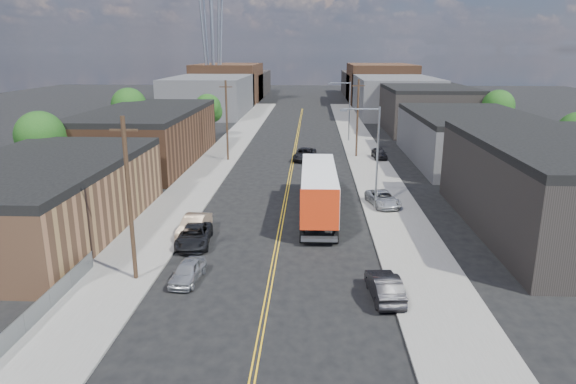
# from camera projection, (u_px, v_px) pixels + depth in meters

# --- Properties ---
(ground) EXTENTS (260.00, 260.00, 0.00)m
(ground) POSITION_uv_depth(u_px,v_px,m) (296.00, 141.00, 79.04)
(ground) COLOR black
(ground) RESTS_ON ground
(centerline) EXTENTS (0.32, 120.00, 0.01)m
(centerline) POSITION_uv_depth(u_px,v_px,m) (293.00, 161.00, 64.60)
(centerline) COLOR gold
(centerline) RESTS_ON ground
(sidewalk_left) EXTENTS (5.00, 140.00, 0.15)m
(sidewalk_left) POSITION_uv_depth(u_px,v_px,m) (218.00, 160.00, 65.02)
(sidewalk_left) COLOR slate
(sidewalk_left) RESTS_ON ground
(sidewalk_right) EXTENTS (5.00, 140.00, 0.15)m
(sidewalk_right) POSITION_uv_depth(u_px,v_px,m) (368.00, 162.00, 64.15)
(sidewalk_right) COLOR slate
(sidewalk_right) RESTS_ON ground
(warehouse_tan) EXTENTS (12.00, 22.00, 5.60)m
(warehouse_tan) POSITION_uv_depth(u_px,v_px,m) (41.00, 198.00, 38.69)
(warehouse_tan) COLOR brown
(warehouse_tan) RESTS_ON ground
(warehouse_brown) EXTENTS (12.00, 26.00, 6.60)m
(warehouse_brown) POSITION_uv_depth(u_px,v_px,m) (148.00, 136.00, 63.58)
(warehouse_brown) COLOR #4A2E1D
(warehouse_brown) RESTS_ON ground
(industrial_right_a) EXTENTS (14.00, 22.00, 7.10)m
(industrial_right_a) POSITION_uv_depth(u_px,v_px,m) (571.00, 188.00, 38.58)
(industrial_right_a) COLOR black
(industrial_right_a) RESTS_ON ground
(industrial_right_b) EXTENTS (14.00, 24.00, 6.10)m
(industrial_right_b) POSITION_uv_depth(u_px,v_px,m) (470.00, 137.00, 63.74)
(industrial_right_b) COLOR #3B3C3E
(industrial_right_b) RESTS_ON ground
(industrial_right_c) EXTENTS (14.00, 22.00, 7.60)m
(industrial_right_c) POSITION_uv_depth(u_px,v_px,m) (426.00, 108.00, 88.57)
(industrial_right_c) COLOR black
(industrial_right_c) RESTS_ON ground
(skyline_left_a) EXTENTS (16.00, 30.00, 8.00)m
(skyline_left_a) POSITION_uv_depth(u_px,v_px,m) (211.00, 95.00, 112.58)
(skyline_left_a) COLOR #3B3C3E
(skyline_left_a) RESTS_ON ground
(skyline_right_a) EXTENTS (16.00, 30.00, 8.00)m
(skyline_right_a) POSITION_uv_depth(u_px,v_px,m) (394.00, 96.00, 110.74)
(skyline_right_a) COLOR #3B3C3E
(skyline_right_a) RESTS_ON ground
(skyline_left_b) EXTENTS (16.00, 26.00, 10.00)m
(skyline_left_b) POSITION_uv_depth(u_px,v_px,m) (229.00, 83.00, 136.37)
(skyline_left_b) COLOR #4A2E1D
(skyline_left_b) RESTS_ON ground
(skyline_right_b) EXTENTS (16.00, 26.00, 10.00)m
(skyline_right_b) POSITION_uv_depth(u_px,v_px,m) (380.00, 84.00, 134.54)
(skyline_right_b) COLOR #4A2E1D
(skyline_right_b) RESTS_ON ground
(skyline_left_c) EXTENTS (16.00, 40.00, 7.00)m
(skyline_left_c) POSITION_uv_depth(u_px,v_px,m) (239.00, 84.00, 156.02)
(skyline_left_c) COLOR black
(skyline_left_c) RESTS_ON ground
(skyline_right_c) EXTENTS (16.00, 40.00, 7.00)m
(skyline_right_c) POSITION_uv_depth(u_px,v_px,m) (371.00, 85.00, 154.19)
(skyline_right_c) COLOR black
(skyline_right_c) RESTS_ON ground
(streetlight_near) EXTENTS (3.39, 0.25, 9.00)m
(streetlight_near) POSITION_uv_depth(u_px,v_px,m) (373.00, 150.00, 43.58)
(streetlight_near) COLOR gray
(streetlight_near) RESTS_ON ground
(streetlight_far) EXTENTS (3.39, 0.25, 9.00)m
(streetlight_far) POSITION_uv_depth(u_px,v_px,m) (347.00, 106.00, 77.27)
(streetlight_far) COLOR gray
(streetlight_far) RESTS_ON ground
(utility_pole_left_near) EXTENTS (1.60, 0.26, 10.00)m
(utility_pole_left_near) POSITION_uv_depth(u_px,v_px,m) (129.00, 199.00, 29.92)
(utility_pole_left_near) COLOR black
(utility_pole_left_near) RESTS_ON ground
(utility_pole_left_far) EXTENTS (1.60, 0.26, 10.00)m
(utility_pole_left_far) POSITION_uv_depth(u_px,v_px,m) (227.00, 120.00, 63.61)
(utility_pole_left_far) COLOR black
(utility_pole_left_far) RESTS_ON ground
(utility_pole_right) EXTENTS (1.60, 0.26, 10.00)m
(utility_pole_right) POSITION_uv_depth(u_px,v_px,m) (357.00, 118.00, 65.74)
(utility_pole_right) COLOR black
(utility_pole_right) RESTS_ON ground
(chainlink_fence) EXTENTS (0.05, 16.00, 1.22)m
(chainlink_fence) POSITION_uv_depth(u_px,v_px,m) (24.00, 324.00, 25.01)
(chainlink_fence) COLOR slate
(chainlink_fence) RESTS_ON ground
(tree_left_near) EXTENTS (4.85, 4.76, 7.91)m
(tree_left_near) POSITION_uv_depth(u_px,v_px,m) (41.00, 139.00, 49.88)
(tree_left_near) COLOR black
(tree_left_near) RESTS_ON ground
(tree_left_mid) EXTENTS (5.10, 5.04, 8.37)m
(tree_left_mid) POSITION_uv_depth(u_px,v_px,m) (130.00, 108.00, 73.86)
(tree_left_mid) COLOR black
(tree_left_mid) RESTS_ON ground
(tree_left_far) EXTENTS (4.35, 4.20, 6.97)m
(tree_left_far) POSITION_uv_depth(u_px,v_px,m) (208.00, 109.00, 80.38)
(tree_left_far) COLOR black
(tree_left_far) RESTS_ON ground
(tree_right_far) EXTENTS (4.85, 4.76, 7.91)m
(tree_right_far) POSITION_uv_depth(u_px,v_px,m) (498.00, 108.00, 76.28)
(tree_right_far) COLOR black
(tree_right_far) RESTS_ON ground
(semi_truck) EXTENTS (2.84, 16.15, 4.23)m
(semi_truck) POSITION_uv_depth(u_px,v_px,m) (318.00, 186.00, 43.62)
(semi_truck) COLOR silver
(semi_truck) RESTS_ON ground
(car_left_a) EXTENTS (1.86, 3.86, 1.27)m
(car_left_a) POSITION_uv_depth(u_px,v_px,m) (188.00, 271.00, 30.97)
(car_left_a) COLOR #A4A6A9
(car_left_a) RESTS_ON ground
(car_left_b) EXTENTS (1.95, 4.70, 1.51)m
(car_left_b) POSITION_uv_depth(u_px,v_px,m) (194.00, 226.00, 38.71)
(car_left_b) COLOR #9F8368
(car_left_b) RESTS_ON ground
(car_left_c) EXTENTS (2.73, 5.17, 1.39)m
(car_left_c) POSITION_uv_depth(u_px,v_px,m) (194.00, 236.00, 36.78)
(car_left_c) COLOR black
(car_left_c) RESTS_ON ground
(car_right_oncoming) EXTENTS (1.90, 4.52, 1.45)m
(car_right_oncoming) POSITION_uv_depth(u_px,v_px,m) (385.00, 286.00, 28.82)
(car_right_oncoming) COLOR black
(car_right_oncoming) RESTS_ON ground
(car_right_lot_a) EXTENTS (3.10, 5.01, 1.29)m
(car_right_lot_a) POSITION_uv_depth(u_px,v_px,m) (383.00, 198.00, 45.62)
(car_right_lot_a) COLOR #B5B7BA
(car_right_lot_a) RESTS_ON sidewalk_right
(car_right_lot_c) EXTENTS (1.85, 4.05, 1.34)m
(car_right_lot_c) POSITION_uv_depth(u_px,v_px,m) (379.00, 153.00, 65.45)
(car_right_lot_c) COLOR black
(car_right_lot_c) RESTS_ON sidewalk_right
(car_ahead_truck) EXTENTS (3.13, 5.64, 1.49)m
(car_ahead_truck) POSITION_uv_depth(u_px,v_px,m) (305.00, 154.00, 65.19)
(car_ahead_truck) COLOR black
(car_ahead_truck) RESTS_ON ground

